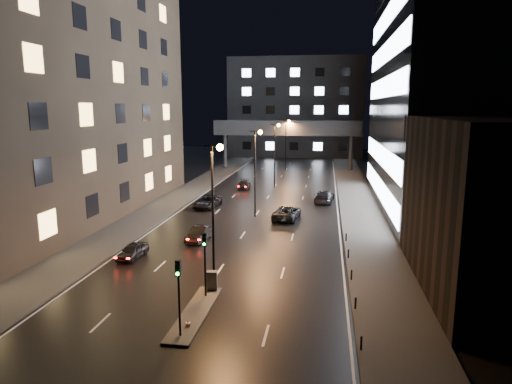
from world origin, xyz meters
TOP-DOWN VIEW (x-y plane):
  - ground at (0.00, 40.00)m, footprint 160.00×160.00m
  - sidewalk_left at (-12.50, 35.00)m, footprint 5.00×110.00m
  - sidewalk_right at (12.50, 35.00)m, footprint 5.00×110.00m
  - building_left at (-22.50, 24.00)m, footprint 15.00×48.00m
  - building_right_low at (20.00, 9.00)m, footprint 10.00×18.00m
  - building_right_glass at (25.00, 36.00)m, footprint 20.00×36.00m
  - building_far at (0.00, 98.00)m, footprint 34.00×14.00m
  - skybridge at (0.00, 70.00)m, footprint 30.00×3.00m
  - median_island at (0.30, 2.00)m, footprint 1.60×8.00m
  - traffic_signal_near at (0.30, 4.49)m, footprint 0.28×0.34m
  - traffic_signal_far at (0.30, -1.01)m, footprint 0.28×0.34m
  - bollard_row at (10.20, 6.50)m, footprint 0.12×25.12m
  - streetlight_near at (0.16, 8.00)m, footprint 1.45×0.50m
  - streetlight_mid_a at (0.16, 28.00)m, footprint 1.45×0.50m
  - streetlight_mid_b at (0.16, 48.00)m, footprint 1.45×0.50m
  - streetlight_far at (0.16, 68.00)m, footprint 1.45×0.50m
  - car_away_a at (-8.00, 11.52)m, footprint 1.83×3.89m
  - car_away_b at (-3.77, 17.47)m, footprint 1.93×4.33m
  - car_away_c at (-6.81, 31.90)m, footprint 3.07×5.69m
  - car_away_d at (-4.54, 46.06)m, footprint 2.32×4.65m
  - car_toward_a at (3.81, 27.35)m, footprint 3.25×5.93m
  - car_toward_b at (8.01, 37.47)m, footprint 2.90×5.80m
  - utility_cabinet at (0.45, 5.70)m, footprint 0.76×0.61m
  - cone_a at (0.40, 0.14)m, footprint 0.40×0.40m

SIDE VIEW (x-z plane):
  - ground at x=0.00m, z-range 0.00..0.00m
  - sidewalk_left at x=-12.50m, z-range 0.00..0.15m
  - sidewalk_right at x=12.50m, z-range 0.00..0.15m
  - median_island at x=0.30m, z-range 0.00..0.15m
  - cone_a at x=0.40m, z-range 0.00..0.55m
  - bollard_row at x=10.20m, z-range 0.00..0.90m
  - car_away_a at x=-8.00m, z-range 0.00..1.29m
  - car_away_d at x=-4.54m, z-range 0.00..1.30m
  - car_away_b at x=-3.77m, z-range 0.00..1.38m
  - car_away_c at x=-6.81m, z-range 0.00..1.52m
  - car_toward_a at x=3.81m, z-range 0.00..1.57m
  - utility_cabinet at x=0.45m, z-range 0.15..1.46m
  - car_toward_b at x=8.01m, z-range 0.00..1.62m
  - traffic_signal_near at x=0.30m, z-range 0.89..5.29m
  - traffic_signal_far at x=0.30m, z-range 0.89..5.29m
  - building_right_low at x=20.00m, z-range 0.00..12.00m
  - streetlight_near at x=0.16m, z-range 1.42..11.57m
  - streetlight_mid_a at x=0.16m, z-range 1.42..11.57m
  - streetlight_mid_b at x=0.16m, z-range 1.42..11.57m
  - streetlight_far at x=0.16m, z-range 1.42..11.57m
  - skybridge at x=0.00m, z-range 3.34..13.34m
  - building_far at x=0.00m, z-range 0.00..25.00m
  - building_left at x=-22.50m, z-range 0.00..40.00m
  - building_right_glass at x=25.00m, z-range 0.00..45.00m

